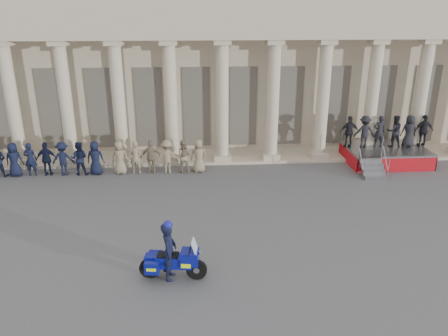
# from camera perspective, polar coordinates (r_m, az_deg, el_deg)

# --- Properties ---
(ground) EXTENTS (90.00, 90.00, 0.00)m
(ground) POSITION_cam_1_polar(r_m,az_deg,el_deg) (15.95, -3.20, -8.88)
(ground) COLOR #464649
(ground) RESTS_ON ground
(building) EXTENTS (40.00, 12.50, 9.00)m
(building) POSITION_cam_1_polar(r_m,az_deg,el_deg) (28.87, -3.73, 13.77)
(building) COLOR tan
(building) RESTS_ON ground
(officer_rank) EXTENTS (15.30, 0.63, 1.68)m
(officer_rank) POSITION_cam_1_polar(r_m,az_deg,el_deg) (22.86, -22.04, 1.10)
(officer_rank) COLOR black
(officer_rank) RESTS_ON ground
(reviewing_stand) EXTENTS (4.98, 3.96, 2.50)m
(reviewing_stand) POSITION_cam_1_polar(r_m,az_deg,el_deg) (24.34, 20.33, 3.78)
(reviewing_stand) COLOR gray
(reviewing_stand) RESTS_ON ground
(motorcycle) EXTENTS (2.06, 0.90, 1.33)m
(motorcycle) POSITION_cam_1_polar(r_m,az_deg,el_deg) (13.51, -6.63, -12.03)
(motorcycle) COLOR black
(motorcycle) RESTS_ON ground
(rider) EXTENTS (0.52, 0.72, 1.94)m
(rider) POSITION_cam_1_polar(r_m,az_deg,el_deg) (13.33, -7.19, -10.61)
(rider) COLOR black
(rider) RESTS_ON ground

